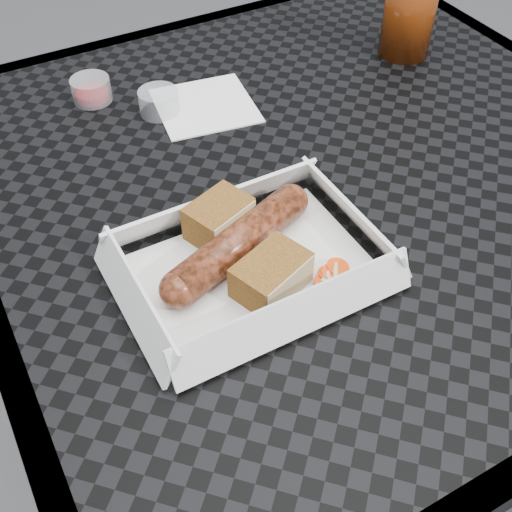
{
  "coord_description": "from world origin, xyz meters",
  "views": [
    {
      "loc": [
        -0.35,
        -0.48,
        1.2
      ],
      "look_at": [
        -0.15,
        -0.12,
        0.78
      ],
      "focal_mm": 45.0,
      "sensor_mm": 36.0,
      "label": 1
    }
  ],
  "objects_px": {
    "drink_glass": "(410,10)",
    "patio_table": "(317,210)",
    "bratwurst": "(238,243)",
    "food_tray": "(251,270)"
  },
  "relations": [
    {
      "from": "patio_table",
      "to": "food_tray",
      "type": "distance_m",
      "value": 0.21
    },
    {
      "from": "patio_table",
      "to": "food_tray",
      "type": "xyz_separation_m",
      "value": [
        -0.15,
        -0.11,
        0.08
      ]
    },
    {
      "from": "patio_table",
      "to": "drink_glass",
      "type": "height_order",
      "value": "drink_glass"
    },
    {
      "from": "patio_table",
      "to": "bratwurst",
      "type": "distance_m",
      "value": 0.21
    },
    {
      "from": "food_tray",
      "to": "bratwurst",
      "type": "xyz_separation_m",
      "value": [
        -0.0,
        0.02,
        0.02
      ]
    },
    {
      "from": "patio_table",
      "to": "bratwurst",
      "type": "relative_size",
      "value": 4.3
    },
    {
      "from": "patio_table",
      "to": "bratwurst",
      "type": "height_order",
      "value": "bratwurst"
    },
    {
      "from": "drink_glass",
      "to": "patio_table",
      "type": "bearing_deg",
      "value": -146.85
    },
    {
      "from": "food_tray",
      "to": "drink_glass",
      "type": "bearing_deg",
      "value": 34.2
    },
    {
      "from": "patio_table",
      "to": "bratwurst",
      "type": "bearing_deg",
      "value": -149.99
    }
  ]
}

